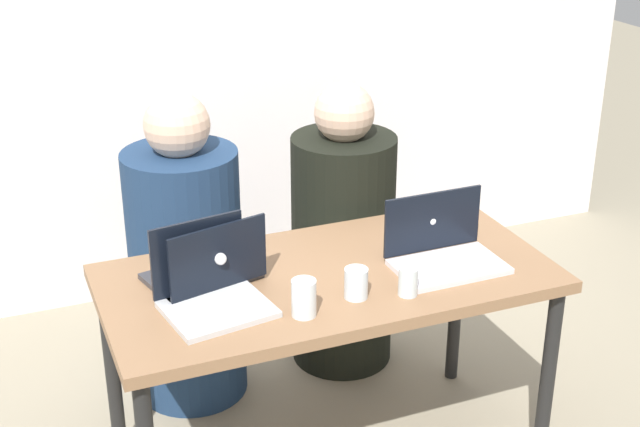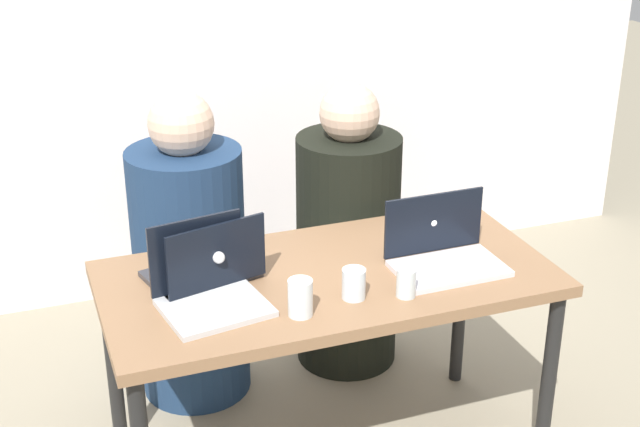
{
  "view_description": "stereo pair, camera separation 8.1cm",
  "coord_description": "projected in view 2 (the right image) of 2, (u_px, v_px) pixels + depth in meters",
  "views": [
    {
      "loc": [
        -0.97,
        -2.34,
        2.07
      ],
      "look_at": [
        0.0,
        0.07,
        0.93
      ],
      "focal_mm": 50.0,
      "sensor_mm": 36.0,
      "label": 1
    },
    {
      "loc": [
        -0.9,
        -2.37,
        2.07
      ],
      "look_at": [
        0.0,
        0.07,
        0.93
      ],
      "focal_mm": 50.0,
      "sensor_mm": 36.0,
      "label": 2
    }
  ],
  "objects": [
    {
      "name": "laptop_front_left",
      "position": [
        208.0,
        288.0,
        2.65
      ],
      "size": [
        0.33,
        0.31,
        0.25
      ],
      "rotation": [
        0.0,
        0.0,
        0.16
      ],
      "color": "silver",
      "rests_on": "desk"
    },
    {
      "name": "water_glass_right",
      "position": [
        406.0,
        284.0,
        2.7
      ],
      "size": [
        0.06,
        0.06,
        0.09
      ],
      "color": "silver",
      "rests_on": "desk"
    },
    {
      "name": "laptop_front_right",
      "position": [
        444.0,
        252.0,
        2.88
      ],
      "size": [
        0.35,
        0.26,
        0.22
      ],
      "rotation": [
        0.0,
        0.0,
        0.01
      ],
      "color": "silver",
      "rests_on": "desk"
    },
    {
      "name": "desk",
      "position": [
        328.0,
        294.0,
        2.88
      ],
      "size": [
        1.44,
        0.71,
        0.75
      ],
      "color": "#8B6545",
      "rests_on": "ground"
    },
    {
      "name": "person_on_left",
      "position": [
        190.0,
        265.0,
        3.37
      ],
      "size": [
        0.52,
        0.52,
        1.22
      ],
      "rotation": [
        0.0,
        0.0,
        3.4
      ],
      "color": "navy",
      "rests_on": "ground"
    },
    {
      "name": "person_on_right",
      "position": [
        348.0,
        243.0,
        3.58
      ],
      "size": [
        0.47,
        0.47,
        1.18
      ],
      "rotation": [
        0.0,
        0.0,
        2.99
      ],
      "color": "black",
      "rests_on": "ground"
    },
    {
      "name": "water_glass_left",
      "position": [
        300.0,
        300.0,
        2.59
      ],
      "size": [
        0.07,
        0.07,
        0.11
      ],
      "color": "white",
      "rests_on": "desk"
    },
    {
      "name": "laptop_back_left",
      "position": [
        206.0,
        268.0,
        2.78
      ],
      "size": [
        0.38,
        0.31,
        0.23
      ],
      "rotation": [
        0.0,
        0.0,
        3.38
      ],
      "color": "#36353A",
      "rests_on": "desk"
    },
    {
      "name": "water_glass_center",
      "position": [
        354.0,
        286.0,
        2.69
      ],
      "size": [
        0.07,
        0.07,
        0.1
      ],
      "color": "silver",
      "rests_on": "desk"
    },
    {
      "name": "back_wall",
      "position": [
        207.0,
        9.0,
        3.93
      ],
      "size": [
        4.5,
        0.1,
        2.64
      ],
      "primitive_type": "cube",
      "color": "white",
      "rests_on": "ground"
    }
  ]
}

